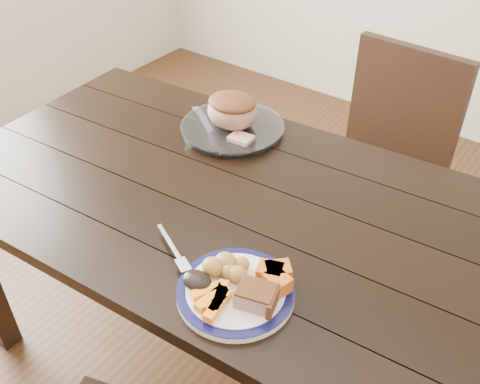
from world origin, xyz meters
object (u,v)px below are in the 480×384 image
Objects in this scene: pork_slice at (256,296)px; carving_knife at (213,138)px; serving_platter at (232,129)px; dining_table at (222,218)px; roast_joint at (232,112)px; fork at (175,251)px; dinner_plate at (236,292)px; chair_far at (382,160)px.

pork_slice reaches higher than carving_knife.
serving_platter is 0.08m from carving_knife.
pork_slice is (0.31, -0.28, 0.13)m from dining_table.
dining_table is 0.36m from roast_joint.
fork is (0.24, -0.54, 0.01)m from serving_platter.
pork_slice is 0.49× the size of fork.
dinner_plate is 0.80× the size of serving_platter.
pork_slice is (0.13, -1.01, 0.26)m from chair_far.
serving_platter is 1.94× the size of fork.
roast_joint is (0.00, 0.00, 0.06)m from serving_platter.
serving_platter is at bearing 56.60° from chair_far.
roast_joint is at bearing 0.00° from serving_platter.
serving_platter is 1.18× the size of carving_knife.
chair_far is 0.69m from carving_knife.
pork_slice is (0.06, -0.00, 0.03)m from dinner_plate.
pork_slice is at bearing -48.78° from serving_platter.
dining_table is 10.03× the size of roast_joint.
chair_far reaches higher than pork_slice.
chair_far is 1.06m from pork_slice.
roast_joint is at bearing 56.60° from chair_far.
serving_platter is (-0.43, 0.55, 0.00)m from dinner_plate.
serving_platter is (-0.35, -0.46, 0.23)m from chair_far.
carving_knife is (-0.02, -0.08, -0.06)m from roast_joint.
dinner_plate is at bearing -52.13° from serving_platter.
dining_table is 1.79× the size of chair_far.
chair_far is at bearing 52.85° from serving_platter.
serving_platter is 0.59m from fork.
pork_slice is at bearing -9.17° from carving_knife.
carving_knife is (-0.19, 0.20, 0.10)m from dining_table.
fork is (0.07, -0.26, 0.11)m from dining_table.
roast_joint reaches higher than dinner_plate.
fork is at bearing 177.10° from pork_slice.
serving_platter is at bearing 111.33° from carving_knife.
dinner_plate is (0.08, -1.01, 0.23)m from chair_far.
pork_slice is (0.48, -0.55, 0.03)m from serving_platter.
chair_far is at bearing 90.00° from carving_knife.
chair_far is at bearing 76.43° from dining_table.
fork is 0.53m from carving_knife.
chair_far is 5.60× the size of roast_joint.
dinner_plate is at bearing -12.40° from carving_knife.
fork is at bearing -75.46° from dining_table.
dining_table is 0.44m from pork_slice.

